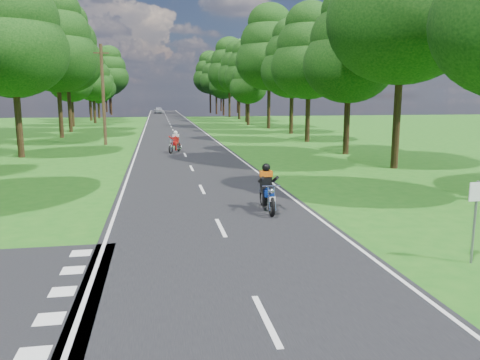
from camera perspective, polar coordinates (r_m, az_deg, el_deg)
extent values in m
plane|color=#1B5B14|center=(12.32, -1.09, -8.44)|extent=(160.00, 160.00, 0.00)
cube|color=black|center=(61.69, -8.38, 6.44)|extent=(7.00, 140.00, 0.02)
cube|color=silver|center=(8.68, 3.20, -16.62)|extent=(0.12, 2.00, 0.01)
cube|color=silver|center=(14.20, -2.35, -5.81)|extent=(0.12, 2.00, 0.01)
cube|color=silver|center=(20.00, -4.66, -1.12)|extent=(0.12, 2.00, 0.01)
cube|color=silver|center=(25.90, -5.92, 1.45)|extent=(0.12, 2.00, 0.01)
cube|color=silver|center=(31.83, -6.71, 3.07)|extent=(0.12, 2.00, 0.01)
cube|color=silver|center=(37.78, -7.26, 4.17)|extent=(0.12, 2.00, 0.01)
cube|color=silver|center=(43.75, -7.65, 4.98)|extent=(0.12, 2.00, 0.01)
cube|color=silver|center=(49.72, -7.95, 5.59)|extent=(0.12, 2.00, 0.01)
cube|color=silver|center=(55.70, -8.19, 6.07)|extent=(0.12, 2.00, 0.01)
cube|color=silver|center=(61.69, -8.38, 6.46)|extent=(0.12, 2.00, 0.01)
cube|color=silver|center=(67.67, -8.54, 6.78)|extent=(0.12, 2.00, 0.01)
cube|color=silver|center=(73.66, -8.67, 7.04)|extent=(0.12, 2.00, 0.01)
cube|color=silver|center=(79.65, -8.79, 7.27)|extent=(0.12, 2.00, 0.01)
cube|color=silver|center=(85.64, -8.88, 7.46)|extent=(0.12, 2.00, 0.01)
cube|color=silver|center=(91.64, -8.97, 7.63)|extent=(0.12, 2.00, 0.01)
cube|color=silver|center=(97.63, -9.04, 7.78)|extent=(0.12, 2.00, 0.01)
cube|color=silver|center=(103.62, -9.11, 7.91)|extent=(0.12, 2.00, 0.01)
cube|color=silver|center=(109.62, -9.17, 8.03)|extent=(0.12, 2.00, 0.01)
cube|color=silver|center=(115.62, -9.22, 8.13)|extent=(0.12, 2.00, 0.01)
cube|color=silver|center=(121.61, -9.27, 8.23)|extent=(0.12, 2.00, 0.01)
cube|color=silver|center=(127.61, -9.31, 8.31)|extent=(0.12, 2.00, 0.01)
cube|color=silver|center=(61.68, -11.47, 6.36)|extent=(0.10, 140.00, 0.01)
cube|color=silver|center=(61.87, -5.31, 6.53)|extent=(0.10, 140.00, 0.01)
cube|color=silver|center=(8.30, -23.99, -18.91)|extent=(0.50, 0.50, 0.01)
cube|color=silver|center=(9.33, -22.19, -15.40)|extent=(0.50, 0.50, 0.01)
cube|color=silver|center=(10.41, -20.81, -12.59)|extent=(0.50, 0.50, 0.01)
cube|color=silver|center=(11.51, -19.71, -10.31)|extent=(0.50, 0.50, 0.01)
cube|color=silver|center=(12.62, -18.81, -8.43)|extent=(0.50, 0.50, 0.01)
cylinder|color=black|center=(33.52, -25.32, 5.84)|extent=(0.40, 0.40, 3.91)
ellipsoid|color=black|center=(33.58, -25.96, 14.05)|extent=(6.85, 6.85, 5.82)
ellipsoid|color=black|center=(33.80, -26.22, 17.27)|extent=(5.87, 5.87, 4.99)
cylinder|color=black|center=(42.26, -25.46, 6.45)|extent=(0.40, 0.40, 3.79)
ellipsoid|color=black|center=(42.29, -25.95, 12.76)|extent=(6.64, 6.64, 5.64)
ellipsoid|color=black|center=(42.45, -26.15, 15.25)|extent=(5.69, 5.69, 4.84)
ellipsoid|color=black|center=(42.68, -26.36, 17.71)|extent=(4.27, 4.27, 3.63)
cylinder|color=black|center=(48.02, -21.03, 7.41)|extent=(0.40, 0.40, 4.32)
ellipsoid|color=black|center=(48.12, -21.44, 13.73)|extent=(7.56, 7.56, 6.42)
ellipsoid|color=black|center=(48.32, -21.61, 16.22)|extent=(6.48, 6.48, 5.51)
ellipsoid|color=black|center=(48.61, -21.78, 18.68)|extent=(4.86, 4.86, 4.13)
cylinder|color=black|center=(55.47, -20.03, 7.80)|extent=(0.40, 0.40, 4.40)
ellipsoid|color=black|center=(55.56, -20.38, 13.39)|extent=(7.71, 7.71, 6.55)
ellipsoid|color=black|center=(55.75, -20.52, 15.58)|extent=(6.60, 6.60, 5.61)
ellipsoid|color=black|center=(56.01, -20.66, 17.76)|extent=(4.95, 4.95, 4.21)
cylinder|color=black|center=(65.26, -19.73, 7.56)|extent=(0.40, 0.40, 3.20)
ellipsoid|color=black|center=(65.23, -19.94, 11.01)|extent=(5.60, 5.60, 4.76)
ellipsoid|color=black|center=(65.29, -20.02, 12.38)|extent=(4.80, 4.80, 4.08)
ellipsoid|color=black|center=(65.38, -20.11, 13.74)|extent=(3.60, 3.60, 3.06)
cylinder|color=black|center=(72.28, -17.30, 7.90)|extent=(0.40, 0.40, 3.22)
ellipsoid|color=black|center=(72.26, -17.47, 11.04)|extent=(5.64, 5.64, 4.79)
ellipsoid|color=black|center=(72.32, -17.54, 12.28)|extent=(4.83, 4.83, 4.11)
ellipsoid|color=black|center=(72.40, -17.60, 13.52)|extent=(3.62, 3.62, 3.08)
cylinder|color=black|center=(80.17, -17.73, 8.20)|extent=(0.40, 0.40, 3.61)
ellipsoid|color=black|center=(80.17, -17.90, 11.37)|extent=(6.31, 6.31, 5.37)
ellipsoid|color=black|center=(80.24, -17.97, 12.63)|extent=(5.41, 5.41, 4.60)
ellipsoid|color=black|center=(80.35, -18.04, 13.88)|extent=(4.06, 4.06, 3.45)
cylinder|color=black|center=(87.90, -16.81, 8.08)|extent=(0.40, 0.40, 2.67)
ellipsoid|color=black|center=(87.86, -16.93, 10.21)|extent=(4.67, 4.67, 3.97)
ellipsoid|color=black|center=(87.88, -16.97, 11.06)|extent=(4.00, 4.00, 3.40)
ellipsoid|color=black|center=(87.92, -17.02, 11.91)|extent=(3.00, 3.00, 2.55)
cylinder|color=black|center=(97.02, -16.34, 8.38)|extent=(0.40, 0.40, 3.09)
ellipsoid|color=black|center=(97.00, -16.45, 10.62)|extent=(5.40, 5.40, 4.59)
ellipsoid|color=black|center=(97.03, -16.50, 11.51)|extent=(4.63, 4.63, 3.93)
ellipsoid|color=black|center=(97.09, -16.55, 12.40)|extent=(3.47, 3.47, 2.95)
cylinder|color=black|center=(103.39, -15.45, 8.90)|extent=(0.40, 0.40, 4.48)
ellipsoid|color=black|center=(103.45, -15.59, 11.95)|extent=(7.84, 7.84, 6.66)
ellipsoid|color=black|center=(103.55, -15.65, 13.16)|extent=(6.72, 6.72, 5.71)
ellipsoid|color=black|center=(103.70, -15.71, 14.36)|extent=(5.04, 5.04, 4.28)
cylinder|color=black|center=(112.43, -15.56, 8.87)|extent=(0.40, 0.40, 4.09)
ellipsoid|color=black|center=(112.46, -15.69, 11.44)|extent=(7.16, 7.16, 6.09)
ellipsoid|color=black|center=(112.53, -15.74, 12.45)|extent=(6.14, 6.14, 5.22)
ellipsoid|color=black|center=(112.64, -15.79, 13.47)|extent=(4.61, 4.61, 3.92)
cylinder|color=black|center=(27.05, 18.51, 6.16)|extent=(0.40, 0.40, 4.56)
ellipsoid|color=black|center=(27.29, 19.21, 17.99)|extent=(7.98, 7.98, 6.78)
cylinder|color=black|center=(32.87, 12.85, 6.13)|extent=(0.40, 0.40, 3.49)
ellipsoid|color=black|center=(32.86, 13.16, 13.63)|extent=(6.12, 6.12, 5.20)
ellipsoid|color=black|center=(33.02, 13.28, 16.57)|extent=(5.24, 5.24, 4.46)
ellipsoid|color=black|center=(33.26, 13.41, 19.49)|extent=(3.93, 3.93, 3.34)
cylinder|color=black|center=(41.23, 8.24, 7.19)|extent=(0.40, 0.40, 3.69)
ellipsoid|color=black|center=(41.25, 8.40, 13.51)|extent=(6.46, 6.46, 5.49)
ellipsoid|color=black|center=(41.39, 8.47, 15.99)|extent=(5.54, 5.54, 4.71)
ellipsoid|color=black|center=(41.62, 8.54, 18.46)|extent=(4.15, 4.15, 3.53)
cylinder|color=black|center=(49.99, 6.27, 7.77)|extent=(0.40, 0.40, 3.74)
ellipsoid|color=black|center=(50.01, 6.38, 13.06)|extent=(6.55, 6.55, 5.57)
ellipsoid|color=black|center=(50.14, 6.42, 15.14)|extent=(5.62, 5.62, 4.77)
ellipsoid|color=black|center=(50.33, 6.47, 17.21)|extent=(4.21, 4.21, 3.58)
cylinder|color=black|center=(57.88, 3.53, 8.58)|extent=(0.40, 0.40, 4.64)
ellipsoid|color=black|center=(58.00, 3.59, 14.24)|extent=(8.12, 8.12, 6.91)
ellipsoid|color=black|center=(58.20, 3.61, 16.46)|extent=(6.96, 6.96, 5.92)
ellipsoid|color=black|center=(58.50, 3.64, 18.66)|extent=(5.22, 5.22, 4.44)
cylinder|color=black|center=(64.69, 1.00, 8.00)|extent=(0.40, 0.40, 2.91)
ellipsoid|color=black|center=(64.65, 1.01, 11.17)|extent=(5.09, 5.09, 4.33)
ellipsoid|color=black|center=(64.69, 1.01, 12.43)|extent=(4.36, 4.36, 3.71)
ellipsoid|color=black|center=(64.76, 1.02, 13.68)|extent=(3.27, 3.27, 2.78)
cylinder|color=black|center=(72.25, 0.81, 8.62)|extent=(0.40, 0.40, 3.88)
ellipsoid|color=black|center=(72.27, 0.82, 12.40)|extent=(6.78, 6.78, 5.77)
ellipsoid|color=black|center=(72.37, 0.83, 13.90)|extent=(5.81, 5.81, 4.94)
ellipsoid|color=black|center=(72.51, 0.83, 15.39)|extent=(4.36, 4.36, 3.71)
cylinder|color=black|center=(80.63, -0.10, 8.89)|extent=(0.40, 0.40, 4.18)
ellipsoid|color=black|center=(80.68, -0.10, 12.54)|extent=(7.31, 7.31, 6.21)
ellipsoid|color=black|center=(80.79, -0.10, 13.99)|extent=(6.27, 6.27, 5.33)
ellipsoid|color=black|center=(80.95, -0.10, 15.43)|extent=(4.70, 4.70, 4.00)
cylinder|color=black|center=(89.42, -1.29, 9.16)|extent=(0.40, 0.40, 4.63)
ellipsoid|color=black|center=(89.50, -1.30, 12.81)|extent=(8.11, 8.11, 6.89)
ellipsoid|color=black|center=(89.63, -1.31, 14.26)|extent=(6.95, 6.95, 5.91)
ellipsoid|color=black|center=(89.82, -1.32, 15.69)|extent=(5.21, 5.21, 4.43)
cylinder|color=black|center=(96.62, -2.02, 8.86)|extent=(0.40, 0.40, 3.36)
ellipsoid|color=black|center=(96.62, -2.04, 11.31)|extent=(5.88, 5.88, 5.00)
ellipsoid|color=black|center=(96.66, -2.04, 12.28)|extent=(5.04, 5.04, 4.29)
ellipsoid|color=black|center=(96.73, -2.05, 13.25)|extent=(3.78, 3.78, 3.21)
cylinder|color=black|center=(103.71, -2.89, 9.14)|extent=(0.40, 0.40, 4.09)
ellipsoid|color=black|center=(103.74, -2.92, 11.92)|extent=(7.15, 7.15, 6.08)
ellipsoid|color=black|center=(103.82, -2.93, 13.02)|extent=(6.13, 6.13, 5.21)
ellipsoid|color=black|center=(103.93, -2.94, 14.12)|extent=(4.60, 4.60, 3.91)
cylinder|color=black|center=(111.35, -3.63, 9.31)|extent=(0.40, 0.40, 4.48)
ellipsoid|color=black|center=(111.40, -3.67, 12.15)|extent=(7.84, 7.84, 6.66)
ellipsoid|color=black|center=(111.50, -3.68, 13.27)|extent=(6.72, 6.72, 5.71)
ellipsoid|color=black|center=(111.64, -3.69, 14.39)|extent=(5.04, 5.04, 4.28)
cylinder|color=black|center=(122.16, -15.95, 8.87)|extent=(0.40, 0.40, 3.84)
ellipsoid|color=black|center=(122.18, -16.06, 11.09)|extent=(6.72, 6.72, 5.71)
ellipsoid|color=black|center=(122.23, -16.10, 11.96)|extent=(5.76, 5.76, 4.90)
ellipsoid|color=black|center=(122.32, -16.15, 12.84)|extent=(4.32, 4.32, 3.67)
cylinder|color=black|center=(124.69, -2.31, 9.34)|extent=(0.40, 0.40, 4.16)
ellipsoid|color=black|center=(124.72, -2.33, 11.70)|extent=(7.28, 7.28, 6.19)
ellipsoid|color=black|center=(124.78, -2.33, 12.63)|extent=(6.24, 6.24, 5.30)
ellipsoid|color=black|center=(124.89, -2.34, 13.56)|extent=(4.68, 4.68, 3.98)
cylinder|color=black|center=(107.50, -17.82, 8.56)|extent=(0.40, 0.40, 3.52)
ellipsoid|color=black|center=(107.50, -17.95, 10.87)|extent=(6.16, 6.16, 5.24)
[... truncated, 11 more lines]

